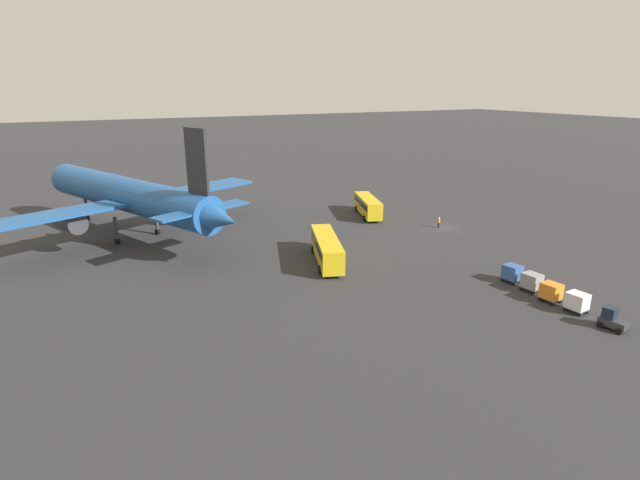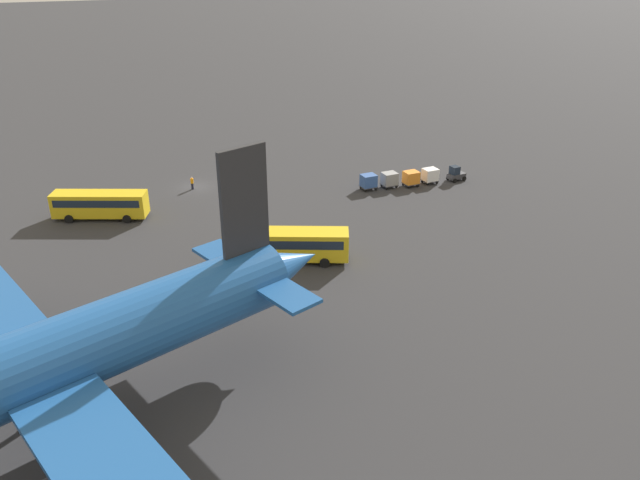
{
  "view_description": "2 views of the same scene",
  "coord_description": "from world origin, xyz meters",
  "px_view_note": "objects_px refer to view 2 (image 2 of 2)",
  "views": [
    {
      "loc": [
        -59.61,
        53.25,
        22.13
      ],
      "look_at": [
        -8.87,
        27.08,
        4.27
      ],
      "focal_mm": 28.0,
      "sensor_mm": 36.0,
      "label": 1
    },
    {
      "loc": [
        9.83,
        79.71,
        30.16
      ],
      "look_at": [
        -8.62,
        26.39,
        2.79
      ],
      "focal_mm": 35.0,
      "sensor_mm": 36.0,
      "label": 2
    }
  ],
  "objects_px": {
    "baggage_tug": "(456,174)",
    "cargo_cart_blue": "(369,181)",
    "worker_person": "(192,183)",
    "cargo_cart_orange": "(411,178)",
    "shuttle_bus_near": "(100,203)",
    "airplane": "(13,377)",
    "cargo_cart_white": "(430,175)",
    "shuttle_bus_far": "(286,243)",
    "cargo_cart_grey": "(389,179)"
  },
  "relations": [
    {
      "from": "baggage_tug",
      "to": "cargo_cart_grey",
      "type": "bearing_deg",
      "value": -13.76
    },
    {
      "from": "worker_person",
      "to": "cargo_cart_grey",
      "type": "bearing_deg",
      "value": 162.43
    },
    {
      "from": "cargo_cart_white",
      "to": "cargo_cart_orange",
      "type": "distance_m",
      "value": 2.95
    },
    {
      "from": "worker_person",
      "to": "cargo_cart_white",
      "type": "height_order",
      "value": "cargo_cart_white"
    },
    {
      "from": "baggage_tug",
      "to": "cargo_cart_white",
      "type": "bearing_deg",
      "value": -13.37
    },
    {
      "from": "cargo_cart_white",
      "to": "cargo_cart_grey",
      "type": "relative_size",
      "value": 1.0
    },
    {
      "from": "cargo_cart_blue",
      "to": "cargo_cart_white",
      "type": "bearing_deg",
      "value": 176.37
    },
    {
      "from": "cargo_cart_white",
      "to": "cargo_cart_grey",
      "type": "bearing_deg",
      "value": -3.54
    },
    {
      "from": "worker_person",
      "to": "cargo_cart_orange",
      "type": "distance_m",
      "value": 29.27
    },
    {
      "from": "cargo_cart_grey",
      "to": "cargo_cart_blue",
      "type": "distance_m",
      "value": 2.96
    },
    {
      "from": "airplane",
      "to": "worker_person",
      "type": "relative_size",
      "value": 26.81
    },
    {
      "from": "baggage_tug",
      "to": "worker_person",
      "type": "bearing_deg",
      "value": -24.18
    },
    {
      "from": "baggage_tug",
      "to": "shuttle_bus_near",
      "type": "bearing_deg",
      "value": -13.42
    },
    {
      "from": "shuttle_bus_far",
      "to": "cargo_cart_orange",
      "type": "xyz_separation_m",
      "value": [
        -21.9,
        -15.28,
        -0.82
      ]
    },
    {
      "from": "airplane",
      "to": "cargo_cart_white",
      "type": "height_order",
      "value": "airplane"
    },
    {
      "from": "shuttle_bus_far",
      "to": "worker_person",
      "type": "distance_m",
      "value": 24.54
    },
    {
      "from": "shuttle_bus_near",
      "to": "baggage_tug",
      "type": "distance_m",
      "value": 46.6
    },
    {
      "from": "shuttle_bus_near",
      "to": "cargo_cart_white",
      "type": "height_order",
      "value": "shuttle_bus_near"
    },
    {
      "from": "cargo_cart_orange",
      "to": "cargo_cart_blue",
      "type": "xyz_separation_m",
      "value": [
        5.9,
        -0.72,
        0.0
      ]
    },
    {
      "from": "cargo_cart_blue",
      "to": "airplane",
      "type": "bearing_deg",
      "value": 43.34
    },
    {
      "from": "airplane",
      "to": "shuttle_bus_far",
      "type": "relative_size",
      "value": 3.62
    },
    {
      "from": "shuttle_bus_far",
      "to": "cargo_cart_blue",
      "type": "distance_m",
      "value": 22.64
    },
    {
      "from": "shuttle_bus_near",
      "to": "cargo_cart_blue",
      "type": "height_order",
      "value": "shuttle_bus_near"
    },
    {
      "from": "baggage_tug",
      "to": "cargo_cart_orange",
      "type": "distance_m",
      "value": 6.82
    },
    {
      "from": "shuttle_bus_far",
      "to": "cargo_cart_blue",
      "type": "relative_size",
      "value": 6.0
    },
    {
      "from": "worker_person",
      "to": "baggage_tug",
      "type": "bearing_deg",
      "value": 166.29
    },
    {
      "from": "worker_person",
      "to": "cargo_cart_white",
      "type": "bearing_deg",
      "value": 165.0
    },
    {
      "from": "worker_person",
      "to": "cargo_cart_blue",
      "type": "bearing_deg",
      "value": 160.71
    },
    {
      "from": "shuttle_bus_near",
      "to": "shuttle_bus_far",
      "type": "bearing_deg",
      "value": 154.62
    },
    {
      "from": "shuttle_bus_near",
      "to": "cargo_cart_white",
      "type": "xyz_separation_m",
      "value": [
        -42.66,
        2.2,
        -0.76
      ]
    },
    {
      "from": "shuttle_bus_near",
      "to": "cargo_cart_blue",
      "type": "distance_m",
      "value": 33.86
    },
    {
      "from": "airplane",
      "to": "baggage_tug",
      "type": "relative_size",
      "value": 17.97
    },
    {
      "from": "shuttle_bus_near",
      "to": "shuttle_bus_far",
      "type": "xyz_separation_m",
      "value": [
        -17.81,
        17.64,
        0.06
      ]
    },
    {
      "from": "cargo_cart_white",
      "to": "cargo_cart_blue",
      "type": "xyz_separation_m",
      "value": [
        8.85,
        -0.56,
        0.0
      ]
    },
    {
      "from": "cargo_cart_grey",
      "to": "cargo_cart_white",
      "type": "bearing_deg",
      "value": 176.46
    },
    {
      "from": "shuttle_bus_near",
      "to": "cargo_cart_grey",
      "type": "relative_size",
      "value": 5.22
    },
    {
      "from": "cargo_cart_white",
      "to": "cargo_cart_orange",
      "type": "relative_size",
      "value": 1.0
    },
    {
      "from": "airplane",
      "to": "cargo_cart_grey",
      "type": "height_order",
      "value": "airplane"
    },
    {
      "from": "airplane",
      "to": "cargo_cart_orange",
      "type": "xyz_separation_m",
      "value": [
        -44.97,
        -36.15,
        -5.27
      ]
    },
    {
      "from": "shuttle_bus_near",
      "to": "cargo_cart_grey",
      "type": "distance_m",
      "value": 36.81
    },
    {
      "from": "baggage_tug",
      "to": "cargo_cart_blue",
      "type": "bearing_deg",
      "value": -13.88
    },
    {
      "from": "airplane",
      "to": "cargo_cart_orange",
      "type": "relative_size",
      "value": 21.71
    },
    {
      "from": "worker_person",
      "to": "cargo_cart_white",
      "type": "relative_size",
      "value": 0.81
    },
    {
      "from": "cargo_cart_orange",
      "to": "cargo_cart_blue",
      "type": "relative_size",
      "value": 1.0
    },
    {
      "from": "worker_person",
      "to": "cargo_cart_blue",
      "type": "xyz_separation_m",
      "value": [
        -22.12,
        7.74,
        0.32
      ]
    },
    {
      "from": "airplane",
      "to": "cargo_cart_grey",
      "type": "xyz_separation_m",
      "value": [
        -42.02,
        -36.68,
        -5.27
      ]
    },
    {
      "from": "airplane",
      "to": "shuttle_bus_far",
      "type": "bearing_deg",
      "value": -160.21
    },
    {
      "from": "cargo_cart_white",
      "to": "airplane",
      "type": "bearing_deg",
      "value": 37.15
    },
    {
      "from": "shuttle_bus_far",
      "to": "shuttle_bus_near",
      "type": "bearing_deg",
      "value": -24.65
    },
    {
      "from": "baggage_tug",
      "to": "cargo_cart_grey",
      "type": "relative_size",
      "value": 1.21
    }
  ]
}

